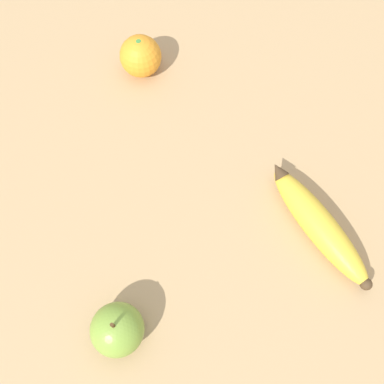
# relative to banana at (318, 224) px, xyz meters

# --- Properties ---
(ground_plane) EXTENTS (3.00, 3.00, 0.00)m
(ground_plane) POSITION_rel_banana_xyz_m (-0.10, -0.15, -0.02)
(ground_plane) COLOR tan
(banana) EXTENTS (0.19, 0.15, 0.04)m
(banana) POSITION_rel_banana_xyz_m (0.00, 0.00, 0.00)
(banana) COLOR gold
(banana) RESTS_ON ground_plane
(orange) EXTENTS (0.07, 0.07, 0.07)m
(orange) POSITION_rel_banana_xyz_m (-0.28, -0.28, 0.01)
(orange) COLOR orange
(orange) RESTS_ON ground_plane
(apple) EXTENTS (0.07, 0.07, 0.07)m
(apple) POSITION_rel_banana_xyz_m (0.16, -0.27, 0.01)
(apple) COLOR olive
(apple) RESTS_ON ground_plane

